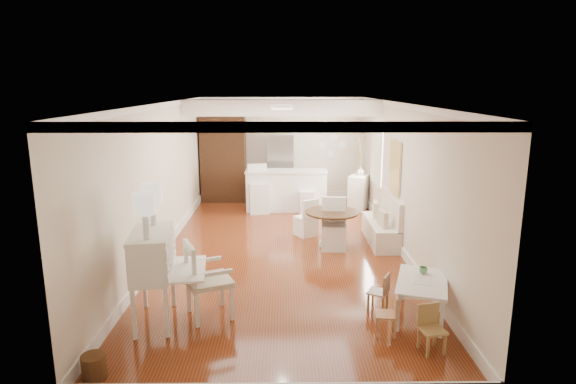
{
  "coord_description": "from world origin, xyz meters",
  "views": [
    {
      "loc": [
        0.02,
        -8.79,
        3.11
      ],
      "look_at": [
        0.11,
        0.3,
        1.09
      ],
      "focal_mm": 30.0,
      "sensor_mm": 36.0,
      "label": 1
    }
  ],
  "objects_px": {
    "wicker_basket": "(94,367)",
    "kids_table": "(421,299)",
    "kids_chair_a": "(386,314)",
    "pantry_cabinet": "(224,159)",
    "breakfast_counter": "(286,190)",
    "kids_chair_b": "(378,291)",
    "slip_chair_far": "(306,217)",
    "dining_table": "(332,229)",
    "bar_stool_left": "(258,189)",
    "sideboard": "(360,191)",
    "secretary_bureau": "(153,277)",
    "kids_chair_c": "(432,329)",
    "fridge": "(293,168)",
    "bar_stool_right": "(306,195)",
    "slip_chair_near": "(334,224)",
    "gustavian_armchair": "(209,279)"
  },
  "relations": [
    {
      "from": "dining_table",
      "to": "bar_stool_left",
      "type": "relative_size",
      "value": 0.86
    },
    {
      "from": "kids_chair_a",
      "to": "pantry_cabinet",
      "type": "relative_size",
      "value": 0.24
    },
    {
      "from": "slip_chair_near",
      "to": "slip_chair_far",
      "type": "height_order",
      "value": "slip_chair_near"
    },
    {
      "from": "kids_chair_c",
      "to": "breakfast_counter",
      "type": "xyz_separation_m",
      "value": [
        -1.69,
        6.7,
        0.23
      ]
    },
    {
      "from": "kids_chair_c",
      "to": "pantry_cabinet",
      "type": "height_order",
      "value": "pantry_cabinet"
    },
    {
      "from": "wicker_basket",
      "to": "slip_chair_far",
      "type": "height_order",
      "value": "slip_chair_far"
    },
    {
      "from": "kids_table",
      "to": "pantry_cabinet",
      "type": "xyz_separation_m",
      "value": [
        -3.5,
        6.91,
        0.88
      ]
    },
    {
      "from": "kids_chair_c",
      "to": "kids_table",
      "type": "bearing_deg",
      "value": 69.88
    },
    {
      "from": "gustavian_armchair",
      "to": "wicker_basket",
      "type": "relative_size",
      "value": 3.99
    },
    {
      "from": "slip_chair_far",
      "to": "pantry_cabinet",
      "type": "bearing_deg",
      "value": -89.17
    },
    {
      "from": "wicker_basket",
      "to": "kids_chair_b",
      "type": "bearing_deg",
      "value": 25.15
    },
    {
      "from": "secretary_bureau",
      "to": "pantry_cabinet",
      "type": "height_order",
      "value": "pantry_cabinet"
    },
    {
      "from": "sideboard",
      "to": "pantry_cabinet",
      "type": "bearing_deg",
      "value": -170.96
    },
    {
      "from": "kids_table",
      "to": "fridge",
      "type": "distance_m",
      "value": 7.1
    },
    {
      "from": "bar_stool_left",
      "to": "slip_chair_near",
      "type": "bearing_deg",
      "value": -71.12
    },
    {
      "from": "kids_chair_a",
      "to": "breakfast_counter",
      "type": "xyz_separation_m",
      "value": [
        -1.23,
        6.28,
        0.24
      ]
    },
    {
      "from": "kids_chair_b",
      "to": "slip_chair_far",
      "type": "bearing_deg",
      "value": -138.46
    },
    {
      "from": "secretary_bureau",
      "to": "kids_table",
      "type": "relative_size",
      "value": 1.18
    },
    {
      "from": "fridge",
      "to": "sideboard",
      "type": "bearing_deg",
      "value": -26.93
    },
    {
      "from": "kids_chair_b",
      "to": "pantry_cabinet",
      "type": "height_order",
      "value": "pantry_cabinet"
    },
    {
      "from": "bar_stool_right",
      "to": "secretary_bureau",
      "type": "bearing_deg",
      "value": -116.38
    },
    {
      "from": "kids_chair_b",
      "to": "gustavian_armchair",
      "type": "bearing_deg",
      "value": -58.57
    },
    {
      "from": "secretary_bureau",
      "to": "bar_stool_left",
      "type": "relative_size",
      "value": 1.06
    },
    {
      "from": "pantry_cabinet",
      "to": "sideboard",
      "type": "xyz_separation_m",
      "value": [
        3.6,
        -0.89,
        -0.71
      ]
    },
    {
      "from": "bar_stool_right",
      "to": "pantry_cabinet",
      "type": "relative_size",
      "value": 0.39
    },
    {
      "from": "slip_chair_far",
      "to": "kids_chair_b",
      "type": "bearing_deg",
      "value": 71.53
    },
    {
      "from": "secretary_bureau",
      "to": "sideboard",
      "type": "bearing_deg",
      "value": 51.45
    },
    {
      "from": "kids_chair_b",
      "to": "kids_chair_c",
      "type": "xyz_separation_m",
      "value": [
        0.43,
        -1.1,
        0.01
      ]
    },
    {
      "from": "kids_table",
      "to": "breakfast_counter",
      "type": "distance_m",
      "value": 6.11
    },
    {
      "from": "kids_chair_b",
      "to": "sideboard",
      "type": "bearing_deg",
      "value": -158.69
    },
    {
      "from": "wicker_basket",
      "to": "pantry_cabinet",
      "type": "height_order",
      "value": "pantry_cabinet"
    },
    {
      "from": "slip_chair_near",
      "to": "fridge",
      "type": "bearing_deg",
      "value": 105.07
    },
    {
      "from": "kids_chair_a",
      "to": "bar_stool_left",
      "type": "xyz_separation_m",
      "value": [
        -1.92,
        6.04,
        0.33
      ]
    },
    {
      "from": "wicker_basket",
      "to": "kids_table",
      "type": "distance_m",
      "value": 4.17
    },
    {
      "from": "secretary_bureau",
      "to": "dining_table",
      "type": "relative_size",
      "value": 1.23
    },
    {
      "from": "dining_table",
      "to": "bar_stool_right",
      "type": "relative_size",
      "value": 1.15
    },
    {
      "from": "kids_chair_a",
      "to": "breakfast_counter",
      "type": "bearing_deg",
      "value": -160.88
    },
    {
      "from": "secretary_bureau",
      "to": "kids_chair_c",
      "type": "bearing_deg",
      "value": -20.06
    },
    {
      "from": "kids_table",
      "to": "slip_chair_near",
      "type": "distance_m",
      "value": 3.0
    },
    {
      "from": "wicker_basket",
      "to": "slip_chair_far",
      "type": "bearing_deg",
      "value": 63.48
    },
    {
      "from": "secretary_bureau",
      "to": "gustavian_armchair",
      "type": "bearing_deg",
      "value": 4.92
    },
    {
      "from": "kids_chair_a",
      "to": "wicker_basket",
      "type": "bearing_deg",
      "value": -66.76
    },
    {
      "from": "kids_chair_b",
      "to": "bar_stool_left",
      "type": "bearing_deg",
      "value": -132.38
    },
    {
      "from": "slip_chair_far",
      "to": "fridge",
      "type": "xyz_separation_m",
      "value": [
        -0.2,
        3.17,
        0.5
      ]
    },
    {
      "from": "pantry_cabinet",
      "to": "sideboard",
      "type": "bearing_deg",
      "value": -13.94
    },
    {
      "from": "slip_chair_far",
      "to": "wicker_basket",
      "type": "bearing_deg",
      "value": 31.1
    },
    {
      "from": "kids_table",
      "to": "pantry_cabinet",
      "type": "bearing_deg",
      "value": 116.85
    },
    {
      "from": "wicker_basket",
      "to": "pantry_cabinet",
      "type": "distance_m",
      "value": 8.35
    },
    {
      "from": "dining_table",
      "to": "slip_chair_far",
      "type": "bearing_deg",
      "value": 124.84
    },
    {
      "from": "sideboard",
      "to": "kids_chair_a",
      "type": "bearing_deg",
      "value": -72.92
    }
  ]
}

